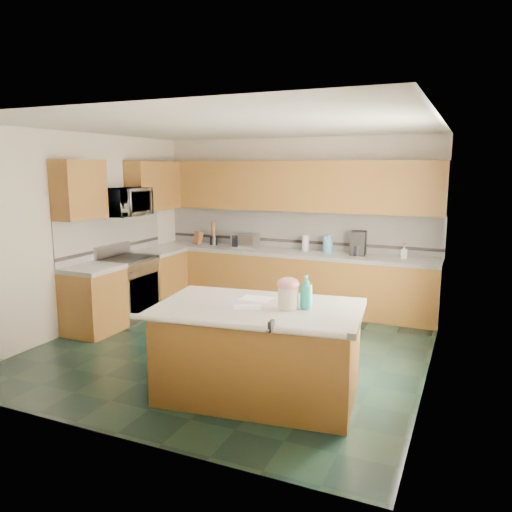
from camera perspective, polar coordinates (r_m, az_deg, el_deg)
The scene contains 52 objects.
floor at distance 6.38m, azimuth -2.54°, elevation -10.37°, with size 4.60×4.60×0.00m, color black.
ceiling at distance 5.99m, azimuth -2.75°, elevation 14.59°, with size 4.60×4.60×0.00m, color white.
wall_back at distance 8.17m, azimuth 4.61°, elevation 3.87°, with size 4.60×0.04×2.70m, color beige.
wall_front at distance 4.13m, azimuth -17.10°, elevation -2.64°, with size 4.60×0.04×2.70m, color beige.
wall_left at distance 7.36m, azimuth -19.07°, elevation 2.68°, with size 0.04×4.60×2.70m, color beige.
wall_right at distance 5.43m, azimuth 19.86°, elevation 0.19°, with size 0.04×4.60×2.70m, color beige.
back_base_cab at distance 8.02m, azimuth 3.77°, elevation -2.90°, with size 4.60×0.60×0.86m, color #513415.
back_countertop at distance 7.93m, azimuth 3.81°, elevation 0.35°, with size 4.60×0.64×0.06m, color white.
back_upper_cab at distance 7.95m, azimuth 4.23°, elevation 7.98°, with size 4.60×0.33×0.78m, color #513415.
back_backsplash at distance 8.15m, azimuth 4.53°, elevation 3.05°, with size 4.60×0.02×0.63m, color silver.
back_accent_band at distance 8.17m, azimuth 4.49°, elevation 1.69°, with size 4.60×0.01×0.05m, color black.
left_base_cab_rear at distance 8.31m, azimuth -11.04°, elevation -2.61°, with size 0.60×0.82×0.86m, color #513415.
left_counter_rear at distance 8.22m, azimuth -11.15°, elevation 0.52°, with size 0.64×0.82×0.06m, color white.
left_base_cab_front at distance 7.14m, azimuth -18.05°, elevation -5.00°, with size 0.60×0.72×0.86m, color #513415.
left_counter_front at distance 7.04m, azimuth -18.26°, elevation -1.38°, with size 0.64×0.72×0.06m, color white.
left_backsplash at distance 7.76m, azimuth -16.10°, elevation 2.34°, with size 0.02×2.30×0.63m, color silver.
left_accent_band at distance 7.79m, azimuth -16.00°, elevation 0.91°, with size 0.01×2.30×0.05m, color black.
left_upper_cab_rear at distance 8.31m, azimuth -11.64°, elevation 7.89°, with size 0.33×1.09×0.78m, color #513415.
left_upper_cab_front at distance 7.01m, azimuth -19.56°, elevation 7.16°, with size 0.33×0.72×0.78m, color #513415.
range_body at distance 7.69m, azimuth -14.40°, elevation -3.69°, with size 0.60×0.76×0.88m, color #B7B7BC.
range_oven_door at distance 7.53m, azimuth -12.64°, elevation -4.22°, with size 0.02×0.68×0.55m, color black.
range_cooktop at distance 7.60m, azimuth -14.55°, elevation -0.31°, with size 0.62×0.78×0.04m, color black.
range_handle at distance 7.43m, azimuth -12.56°, elevation -1.41°, with size 0.02×0.02×0.66m, color #B7B7BC.
range_backguard at distance 7.74m, azimuth -16.10°, elevation 0.70°, with size 0.06×0.76×0.18m, color #B7B7BC.
microwave at distance 7.50m, azimuth -14.83°, elevation 5.96°, with size 0.73×0.50×0.41m, color #B7B7BC.
island_base at distance 4.96m, azimuth 0.32°, elevation -11.15°, with size 1.85×1.06×0.86m, color #513415.
island_top at distance 4.82m, azimuth 0.32°, elevation -6.04°, with size 1.95×1.16×0.06m, color white.
island_bullnose at distance 4.31m, azimuth -2.76°, elevation -7.98°, with size 0.06×0.06×1.95m, color white.
treat_jar at distance 4.70m, azimuth 3.69°, elevation -4.81°, with size 0.19×0.19×0.20m, color white.
treat_jar_lid at distance 4.67m, azimuth 3.70°, elevation -3.24°, with size 0.21×0.21×0.13m, color pink.
treat_jar_knob at distance 4.66m, azimuth 3.71°, elevation -2.69°, with size 0.02×0.02×0.07m, color tan.
treat_jar_knob_end_l at distance 4.67m, azimuth 3.31°, elevation -2.65°, with size 0.04×0.04×0.04m, color tan.
treat_jar_knob_end_r at distance 4.64m, azimuth 4.11°, elevation -2.72°, with size 0.04×0.04×0.04m, color tan.
soap_bottle_island at distance 4.69m, azimuth 5.79°, elevation -4.10°, with size 0.12×0.13×0.32m, color teal.
paper_sheet_a at distance 4.75m, azimuth -1.03°, elevation -5.88°, with size 0.26×0.20×0.00m, color white.
paper_sheet_b at distance 5.06m, azimuth 0.03°, elevation -4.87°, with size 0.31×0.23×0.00m, color white.
clamp_body at distance 4.18m, azimuth 1.75°, elevation -7.99°, with size 0.03×0.10×0.09m, color black.
clamp_handle at distance 4.13m, azimuth 1.43°, elevation -8.49°, with size 0.02×0.02×0.07m, color black.
knife_block at distance 8.67m, azimuth -6.65°, elevation 2.06°, with size 0.12×0.10×0.22m, color #472814.
utensil_crock at distance 8.56m, azimuth -4.87°, elevation 1.80°, with size 0.13×0.13×0.16m, color black.
utensil_bundle at distance 8.53m, azimuth -4.89°, elevation 3.12°, with size 0.08×0.08×0.24m, color #472814.
toaster_oven at distance 8.25m, azimuth -1.22°, elevation 1.78°, with size 0.41×0.28×0.24m, color #B7B7BC.
toaster_oven_door at distance 8.13m, azimuth -1.61°, elevation 1.66°, with size 0.37×0.01×0.20m, color black.
paper_towel at distance 7.92m, azimuth 5.68°, elevation 1.44°, with size 0.11×0.11×0.25m, color white.
paper_towel_base at distance 7.94m, azimuth 5.67°, elevation 0.61°, with size 0.17×0.17×0.01m, color #B7B7BC.
water_jug at distance 7.78m, azimuth 8.23°, elevation 1.24°, with size 0.15×0.15×0.25m, color #4F8CB2.
water_jug_neck at distance 7.76m, azimuth 8.26°, elevation 2.30°, with size 0.07×0.07×0.04m, color #4F8CB2.
coffee_maker at distance 7.68m, azimuth 11.62°, elevation 1.45°, with size 0.22×0.24×0.37m, color black.
coffee_carafe at distance 7.65m, azimuth 11.51°, elevation 0.60°, with size 0.15×0.15×0.15m, color black.
soap_bottle_back at distance 7.55m, azimuth 16.55°, elevation 0.46°, with size 0.09×0.09×0.20m, color white.
soap_back_cap at distance 7.54m, azimuth 16.60°, elevation 1.32°, with size 0.02×0.02×0.03m, color red.
window_light_proxy at distance 5.22m, azimuth 19.47°, elevation 1.49°, with size 0.02×1.40×1.10m, color white.
Camera 1 is at (2.66, -5.35, 2.22)m, focal length 35.00 mm.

